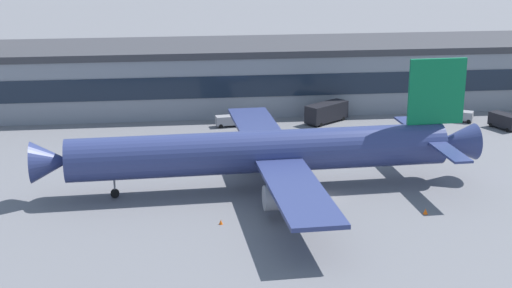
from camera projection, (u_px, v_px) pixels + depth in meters
name	position (u px, v px, depth m)	size (l,w,h in m)	color
ground_plane	(322.00, 197.00, 95.94)	(600.00, 600.00, 0.00)	slate
terminal_building	(269.00, 74.00, 141.78)	(185.68, 20.10, 11.80)	gray
airliner	(267.00, 151.00, 97.21)	(57.88, 49.52, 16.56)	navy
baggage_tug	(462.00, 115.00, 131.34)	(4.12, 3.49, 1.85)	gray
crew_van	(504.00, 120.00, 126.80)	(4.04, 5.65, 2.55)	black
fuel_truck	(327.00, 112.00, 130.76)	(8.39, 7.30, 3.35)	black
follow_me_car	(228.00, 120.00, 128.24)	(4.60, 2.46, 1.85)	gray
traffic_cone_1	(221.00, 222.00, 87.22)	(0.45, 0.45, 0.56)	#F2590C
traffic_cone_2	(425.00, 211.00, 90.21)	(0.58, 0.58, 0.72)	#F2590C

